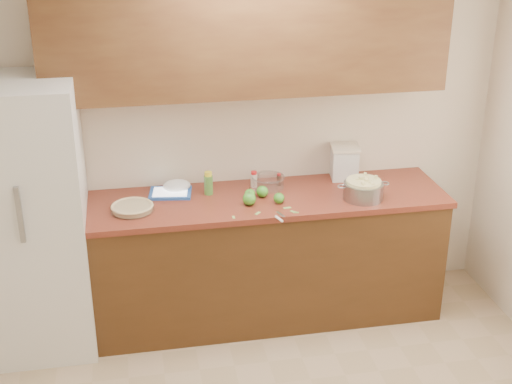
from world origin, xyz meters
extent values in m
plane|color=beige|center=(0.00, 1.80, 1.30)|extent=(3.60, 0.00, 3.60)
cube|color=#4A2B14|center=(0.00, 1.48, 0.44)|extent=(2.60, 0.65, 0.88)
cube|color=brown|center=(0.00, 1.48, 0.90)|extent=(2.64, 0.68, 0.04)
cube|color=brown|center=(0.00, 1.63, 1.95)|extent=(2.60, 0.34, 0.70)
cube|color=silver|center=(-1.44, 1.44, 0.90)|extent=(0.70, 0.70, 1.80)
cylinder|color=silver|center=(-0.80, 1.40, 0.94)|extent=(0.28, 0.28, 0.04)
cylinder|color=tan|center=(-0.80, 1.40, 0.94)|extent=(0.25, 0.25, 0.03)
torus|color=tan|center=(-0.80, 1.40, 0.96)|extent=(0.27, 0.27, 0.02)
cylinder|color=gray|center=(0.72, 1.32, 0.98)|extent=(0.27, 0.27, 0.11)
torus|color=gray|center=(0.58, 1.32, 1.02)|extent=(0.06, 0.06, 0.01)
torus|color=gray|center=(0.87, 1.32, 1.02)|extent=(0.06, 0.06, 0.01)
cylinder|color=beige|center=(0.72, 1.32, 0.99)|extent=(0.23, 0.23, 0.12)
cube|color=silver|center=(0.71, 1.70, 1.03)|extent=(0.21, 0.21, 0.22)
cube|color=beige|center=(0.71, 1.70, 1.15)|extent=(0.22, 0.22, 0.02)
cube|color=blue|center=(-0.54, 1.63, 0.93)|extent=(0.31, 0.25, 0.02)
cube|color=white|center=(-0.54, 1.63, 0.94)|extent=(0.25, 0.20, 0.00)
cube|color=gray|center=(0.13, 1.18, 0.92)|extent=(0.05, 0.09, 0.00)
cylinder|color=white|center=(0.10, 1.10, 0.93)|extent=(0.04, 0.08, 0.02)
cylinder|color=#4C8C38|center=(-0.28, 1.59, 0.99)|extent=(0.06, 0.06, 0.13)
cylinder|color=yellow|center=(-0.28, 1.59, 1.07)|extent=(0.05, 0.05, 0.03)
cylinder|color=beige|center=(0.04, 1.66, 0.97)|extent=(0.05, 0.05, 0.09)
cylinder|color=red|center=(0.04, 1.66, 1.02)|extent=(0.04, 0.04, 0.02)
cylinder|color=black|center=(0.22, 1.65, 0.96)|extent=(0.03, 0.03, 0.07)
cylinder|color=red|center=(0.22, 1.65, 1.00)|extent=(0.03, 0.03, 0.01)
cylinder|color=silver|center=(0.14, 1.62, 0.96)|extent=(0.22, 0.22, 0.08)
torus|color=silver|center=(0.14, 1.62, 1.00)|extent=(0.23, 0.23, 0.01)
ellipsoid|color=white|center=(-0.49, 1.68, 0.96)|extent=(0.20, 0.17, 0.08)
sphere|color=#409527|center=(-0.02, 1.45, 0.96)|extent=(0.07, 0.07, 0.07)
cylinder|color=#3F2D19|center=(-0.02, 1.45, 1.00)|extent=(0.01, 0.01, 0.01)
sphere|color=#409527|center=(0.07, 1.47, 0.96)|extent=(0.08, 0.08, 0.08)
cylinder|color=#3F2D19|center=(0.07, 1.47, 1.01)|extent=(0.01, 0.01, 0.01)
sphere|color=#409527|center=(-0.04, 1.36, 0.96)|extent=(0.09, 0.09, 0.09)
cylinder|color=#3F2D19|center=(-0.04, 1.36, 1.01)|extent=(0.01, 0.01, 0.01)
sphere|color=#409527|center=(0.16, 1.35, 0.96)|extent=(0.07, 0.07, 0.07)
cylinder|color=#3F2D19|center=(0.16, 1.35, 1.00)|extent=(0.01, 0.01, 0.01)
cube|color=#93C660|center=(0.22, 1.20, 0.92)|extent=(0.05, 0.05, 0.00)
cube|color=#93C660|center=(0.19, 1.27, 0.92)|extent=(0.05, 0.03, 0.00)
cube|color=#93C660|center=(0.23, 1.18, 0.92)|extent=(0.04, 0.02, 0.00)
cube|color=#93C660|center=(-0.17, 1.19, 0.92)|extent=(0.02, 0.04, 0.00)
cube|color=#93C660|center=(-0.01, 1.22, 0.92)|extent=(0.05, 0.05, 0.00)
camera|label=1|loc=(-0.78, -2.84, 2.85)|focal=50.00mm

